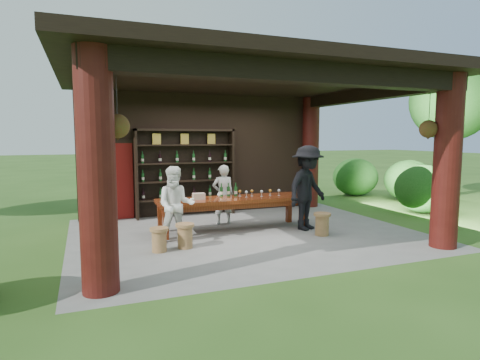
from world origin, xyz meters
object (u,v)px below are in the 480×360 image
object	(u,v)px
stool_far_left	(159,239)
napkin_basket	(199,196)
wine_shelf	(186,173)
stool_near_right	(322,223)
host	(223,194)
guest_woman	(176,205)
tasting_table	(233,203)
guest_man	(307,188)
stool_near_left	(185,235)

from	to	relation	value
stool_far_left	napkin_basket	bearing A→B (deg)	47.16
wine_shelf	stool_far_left	bearing A→B (deg)	-112.00
wine_shelf	stool_near_right	distance (m)	4.02
host	guest_woman	bearing A→B (deg)	49.90
stool_near_right	tasting_table	bearing A→B (deg)	144.24
stool_far_left	guest_man	xyz separation A→B (m)	(3.50, 0.58, 0.73)
stool_near_left	guest_woman	bearing A→B (deg)	102.69
tasting_table	guest_man	world-z (taller)	guest_man
host	guest_man	size ratio (longest dim) A/B	0.75
tasting_table	stool_near_left	world-z (taller)	tasting_table
napkin_basket	stool_near_left	bearing A→B (deg)	-117.93
wine_shelf	guest_man	distance (m)	3.42
stool_near_left	stool_near_right	bearing A→B (deg)	-1.91
napkin_basket	stool_near_right	bearing A→B (deg)	-26.39
stool_near_left	guest_woman	world-z (taller)	guest_woman
stool_near_right	stool_far_left	bearing A→B (deg)	179.60
stool_near_right	guest_woman	world-z (taller)	guest_woman
wine_shelf	host	world-z (taller)	wine_shelf
stool_far_left	napkin_basket	size ratio (longest dim) A/B	1.74
stool_near_right	napkin_basket	bearing A→B (deg)	153.61
tasting_table	stool_far_left	world-z (taller)	tasting_table
host	guest_man	xyz separation A→B (m)	(1.61, -1.28, 0.24)
guest_man	stool_far_left	bearing A→B (deg)	163.77
stool_far_left	guest_man	world-z (taller)	guest_man
stool_near_right	napkin_basket	world-z (taller)	napkin_basket
stool_near_left	stool_near_right	world-z (taller)	stool_near_right
wine_shelf	stool_near_right	xyz separation A→B (m)	(2.23, -3.21, -0.91)
guest_woman	wine_shelf	bearing A→B (deg)	84.66
host	napkin_basket	xyz separation A→B (m)	(-0.80, -0.68, 0.09)
wine_shelf	tasting_table	bearing A→B (deg)	-73.58
tasting_table	host	size ratio (longest dim) A/B	2.38
guest_woman	host	bearing A→B (deg)	55.93
tasting_table	stool_far_left	distance (m)	2.25
host	napkin_basket	bearing A→B (deg)	46.52
guest_man	napkin_basket	bearing A→B (deg)	140.41
wine_shelf	tasting_table	world-z (taller)	wine_shelf
stool_near_left	stool_far_left	size ratio (longest dim) A/B	1.05
stool_near_right	host	bearing A→B (deg)	130.84
wine_shelf	host	bearing A→B (deg)	-65.58
stool_near_left	guest_woman	distance (m)	0.65
stool_far_left	host	world-z (taller)	host
tasting_table	wine_shelf	bearing A→B (deg)	106.42
stool_near_left	stool_far_left	world-z (taller)	stool_near_left
stool_near_right	stool_near_left	bearing A→B (deg)	178.09
guest_man	host	bearing A→B (deg)	115.93
stool_near_right	stool_far_left	xyz separation A→B (m)	(-3.52, 0.02, -0.02)
stool_near_left	guest_man	world-z (taller)	guest_man
stool_near_left	napkin_basket	size ratio (longest dim) A/B	1.83
wine_shelf	napkin_basket	bearing A→B (deg)	-95.53
host	napkin_basket	size ratio (longest dim) A/B	5.59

